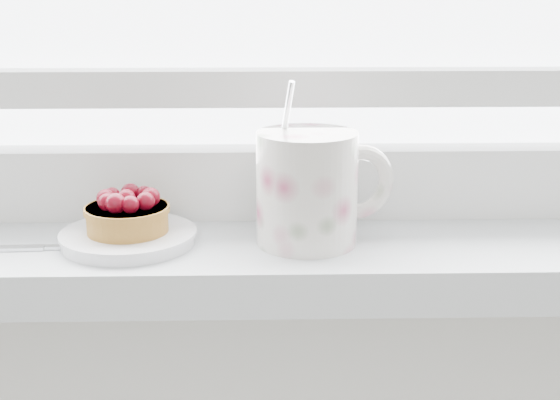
{
  "coord_description": "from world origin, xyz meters",
  "views": [
    {
      "loc": [
        0.03,
        1.21,
        1.18
      ],
      "look_at": [
        0.04,
        1.88,
        0.98
      ],
      "focal_mm": 50.0,
      "sensor_mm": 36.0,
      "label": 1
    }
  ],
  "objects_px": {
    "raspberry_tart": "(127,213)",
    "fork": "(26,248)",
    "floral_mug": "(311,186)",
    "saucer": "(128,238)"
  },
  "relations": [
    {
      "from": "fork",
      "to": "floral_mug",
      "type": "bearing_deg",
      "value": 3.14
    },
    {
      "from": "floral_mug",
      "to": "fork",
      "type": "relative_size",
      "value": 0.78
    },
    {
      "from": "floral_mug",
      "to": "raspberry_tart",
      "type": "bearing_deg",
      "value": -179.77
    },
    {
      "from": "saucer",
      "to": "raspberry_tart",
      "type": "height_order",
      "value": "raspberry_tart"
    },
    {
      "from": "saucer",
      "to": "floral_mug",
      "type": "distance_m",
      "value": 0.17
    },
    {
      "from": "floral_mug",
      "to": "fork",
      "type": "height_order",
      "value": "floral_mug"
    },
    {
      "from": "fork",
      "to": "raspberry_tart",
      "type": "bearing_deg",
      "value": 8.51
    },
    {
      "from": "raspberry_tart",
      "to": "fork",
      "type": "relative_size",
      "value": 0.41
    },
    {
      "from": "raspberry_tart",
      "to": "floral_mug",
      "type": "relative_size",
      "value": 0.52
    },
    {
      "from": "saucer",
      "to": "floral_mug",
      "type": "xyz_separation_m",
      "value": [
        0.17,
        0.0,
        0.05
      ]
    }
  ]
}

